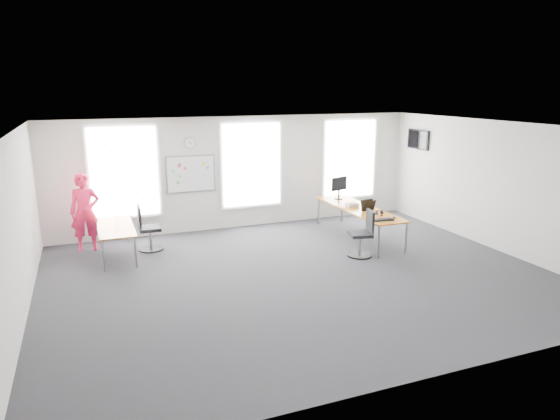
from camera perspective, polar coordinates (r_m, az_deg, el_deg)
name	(u,v)px	position (r m, az deg, el deg)	size (l,w,h in m)	color
floor	(300,276)	(10.26, 2.25, -7.50)	(10.00, 10.00, 0.00)	#252529
ceiling	(301,127)	(9.58, 2.43, 9.44)	(10.00, 10.00, 0.00)	white
wall_back	(241,173)	(13.50, -4.53, 4.29)	(10.00, 10.00, 0.00)	silver
wall_front	(430,273)	(6.51, 16.75, -6.86)	(10.00, 10.00, 0.00)	silver
wall_left	(16,230)	(9.09, -27.91, -2.04)	(10.00, 10.00, 0.00)	silver
wall_right	(497,186)	(12.65, 23.58, 2.52)	(10.00, 10.00, 0.00)	silver
window_left	(124,172)	(12.90, -17.39, 4.15)	(1.60, 0.06, 2.20)	white
window_mid	(251,165)	(13.53, -3.29, 5.19)	(1.60, 0.06, 2.20)	white
window_right	(349,159)	(14.73, 7.92, 5.80)	(1.60, 0.06, 2.20)	white
desk_right	(359,210)	(12.73, 8.96, 0.03)	(0.85, 3.20, 0.78)	orange
desk_left	(116,229)	(11.80, -18.27, -2.05)	(0.77, 1.92, 0.70)	orange
chair_right	(363,236)	(11.42, 9.46, -2.97)	(0.58, 0.58, 1.06)	black
chair_left	(147,231)	(12.08, -14.93, -2.30)	(0.57, 0.57, 1.07)	black
person	(85,212)	(12.42, -21.39, -0.23)	(0.67, 0.44, 1.83)	#E01C48
whiteboard	(191,174)	(13.14, -10.15, 4.08)	(1.20, 0.03, 0.90)	white
wall_clock	(190,143)	(13.03, -10.30, 7.54)	(0.30, 0.30, 0.04)	gray
tv	(418,139)	(14.75, 15.52, 7.79)	(0.06, 0.90, 0.55)	black
keyboard	(383,220)	(11.62, 11.72, -1.11)	(0.48, 0.17, 0.02)	black
mouse	(394,218)	(11.85, 12.89, -0.84)	(0.07, 0.10, 0.04)	black
lens_cap	(382,216)	(12.02, 11.54, -0.64)	(0.07, 0.07, 0.01)	black
headphones	(379,213)	(12.12, 11.23, -0.28)	(0.18, 0.10, 0.11)	black
laptop_sleeve	(368,205)	(12.40, 10.03, 0.51)	(0.35, 0.20, 0.28)	black
paper_stack	(352,205)	(12.77, 8.24, 0.56)	(0.28, 0.21, 0.10)	beige
monitor	(339,186)	(13.55, 6.78, 2.76)	(0.53, 0.23, 0.61)	black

